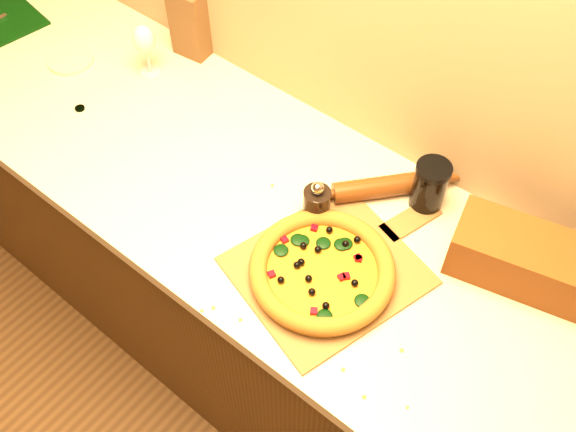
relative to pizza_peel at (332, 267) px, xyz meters
The scene contains 12 objects.
cabinet 0.50m from the pizza_peel, 155.90° to the left, with size 2.80×0.65×0.86m, color #492C0F.
countertop 0.17m from the pizza_peel, 155.90° to the left, with size 2.84×0.68×0.04m, color beige.
pizza_peel is the anchor object (origin of this frame).
pizza 0.04m from the pizza_peel, 97.08° to the right, with size 0.33×0.33×0.05m.
bottle_cap 0.86m from the pizza_peel, behind, with size 0.03×0.03×0.01m, color black.
pepper_grinder 0.16m from the pizza_peel, 141.60° to the left, with size 0.07×0.07×0.12m.
rolling_pin 0.26m from the pizza_peel, 96.39° to the left, with size 0.27×0.31×0.05m.
bread_bag 0.48m from the pizza_peel, 33.76° to the left, with size 0.44×0.14×0.12m, color brown.
wine_glass 0.85m from the pizza_peel, 165.31° to the left, with size 0.06×0.06×0.16m.
paper_bag 0.87m from the pizza_peel, 154.90° to the left, with size 0.10×0.08×0.21m, color brown.
dark_jar 0.31m from the pizza_peel, 77.43° to the left, with size 0.08×0.08×0.14m.
side_plate 1.04m from the pizza_peel, behind, with size 0.13×0.13×0.01m, color beige.
Camera 1 is at (0.57, 0.68, 2.13)m, focal length 40.00 mm.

